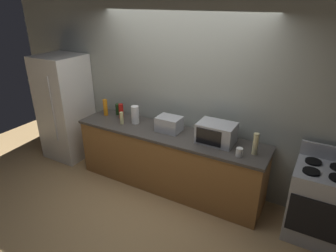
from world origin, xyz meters
TOP-DOWN VIEW (x-y plane):
  - ground_plane at (0.00, 0.00)m, footprint 8.00×8.00m
  - back_wall at (0.00, 0.81)m, footprint 6.40×0.10m
  - counter_run at (0.00, 0.40)m, footprint 2.84×0.64m
  - refrigerator at (-2.05, 0.40)m, footprint 0.72×0.73m
  - stove_range at (2.00, 0.40)m, footprint 0.60×0.61m
  - microwave at (0.70, 0.45)m, footprint 0.48×0.35m
  - toaster_oven at (-0.01, 0.46)m, footprint 0.34×0.26m
  - paper_towel_roll at (-0.60, 0.45)m, footprint 0.12×0.12m
  - bottle_wine at (-1.05, 0.60)m, footprint 0.07×0.07m
  - bottle_dish_soap at (-1.21, 0.48)m, footprint 0.07×0.07m
  - bottle_hand_soap at (1.22, 0.38)m, footprint 0.07×0.07m
  - bottle_vinegar at (-0.76, 0.32)m, footprint 0.06×0.06m
  - bottle_hot_sauce at (-0.91, 0.51)m, footprint 0.07×0.07m
  - mug_black at (-0.30, 0.62)m, footprint 0.09×0.09m
  - mug_white at (1.07, 0.24)m, footprint 0.08×0.08m

SIDE VIEW (x-z plane):
  - ground_plane at x=0.00m, z-range 0.00..0.00m
  - counter_run at x=0.00m, z-range 0.00..0.90m
  - stove_range at x=2.00m, z-range -0.08..1.00m
  - refrigerator at x=-2.05m, z-range 0.00..1.80m
  - mug_black at x=-0.30m, z-range 0.90..1.00m
  - mug_white at x=1.07m, z-range 0.90..1.01m
  - bottle_wine at x=-1.05m, z-range 0.90..1.08m
  - bottle_vinegar at x=-0.76m, z-range 0.90..1.09m
  - toaster_oven at x=-0.01m, z-range 0.90..1.11m
  - bottle_hot_sauce at x=-0.91m, z-range 0.90..1.13m
  - bottle_dish_soap at x=-1.21m, z-range 0.90..1.16m
  - microwave at x=0.70m, z-range 0.90..1.17m
  - paper_towel_roll at x=-0.60m, z-range 0.90..1.17m
  - bottle_hand_soap at x=1.22m, z-range 0.90..1.18m
  - back_wall at x=0.00m, z-range 0.00..2.70m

